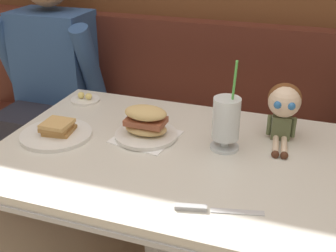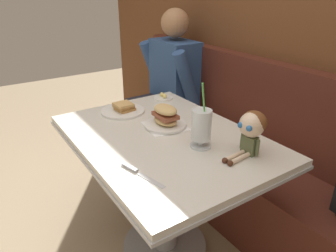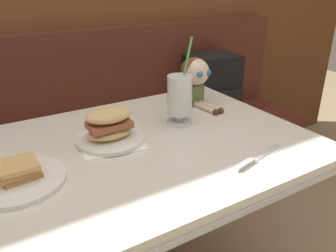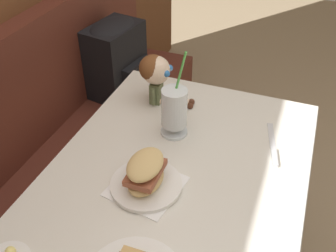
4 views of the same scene
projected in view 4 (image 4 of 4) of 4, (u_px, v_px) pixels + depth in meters
name	position (u px, v px, depth m)	size (l,w,h in m)	color
booth_bench	(36.00, 205.00, 1.66)	(2.60, 0.48, 1.00)	#512319
diner_table	(174.00, 214.00, 1.35)	(1.11, 0.81, 0.74)	silver
milkshake_glass	(174.00, 109.00, 1.33)	(0.10, 0.10, 0.31)	silver
sandwich_plate	(146.00, 176.00, 1.16)	(0.23, 0.23, 0.12)	white
butter_knife	(274.00, 151.00, 1.31)	(0.23, 0.07, 0.01)	silver
seated_doll	(156.00, 73.00, 1.48)	(0.12, 0.22, 0.20)	#5B6642
backpack	(117.00, 57.00, 2.02)	(0.33, 0.29, 0.41)	black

